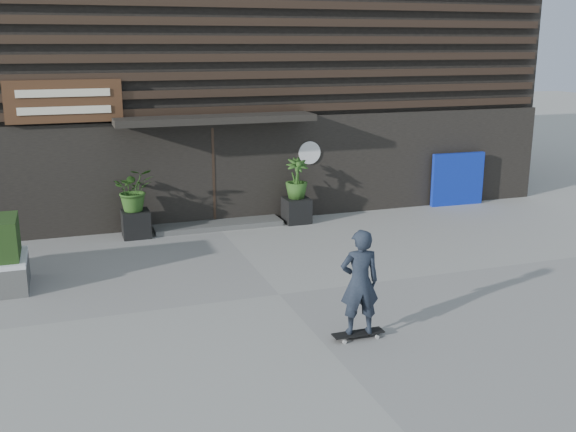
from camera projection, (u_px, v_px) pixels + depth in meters
name	position (u px, v px, depth m)	size (l,w,h in m)	color
ground	(279.00, 294.00, 11.45)	(80.00, 80.00, 0.00)	gray
entrance_step	(218.00, 225.00, 15.65)	(3.00, 0.80, 0.12)	#4A4A47
planter_pot_left	(136.00, 224.00, 14.80)	(0.60, 0.60, 0.60)	black
bamboo_left	(134.00, 190.00, 14.61)	(0.86, 0.75, 0.96)	#2D591E
planter_pot_right	(297.00, 210.00, 16.01)	(0.60, 0.60, 0.60)	black
bamboo_right	(297.00, 178.00, 15.81)	(0.54, 0.54, 0.96)	#2D591E
blue_tarp	(457.00, 179.00, 17.65)	(1.49, 0.12, 1.40)	#0C219E
building	(172.00, 50.00, 19.56)	(18.00, 11.00, 8.00)	black
skateboarder	(360.00, 283.00, 9.53)	(0.78, 0.46, 1.66)	black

